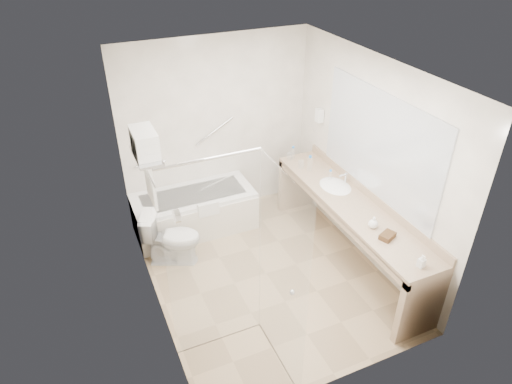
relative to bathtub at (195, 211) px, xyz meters
name	(u,v)px	position (x,y,z in m)	size (l,w,h in m)	color
floor	(266,273)	(0.50, -1.24, -0.28)	(3.20, 3.20, 0.00)	tan
ceiling	(269,71)	(0.50, -1.24, 2.22)	(2.60, 3.20, 0.10)	white
wall_back	(217,129)	(0.50, 0.36, 0.97)	(2.60, 0.10, 2.50)	white
wall_front	(352,281)	(0.50, -2.84, 0.97)	(2.60, 0.10, 2.50)	white
wall_left	(147,214)	(-0.80, -1.24, 0.97)	(0.10, 3.20, 2.50)	white
wall_right	(368,163)	(1.80, -1.24, 0.97)	(0.10, 3.20, 2.50)	white
bathtub	(195,211)	(0.00, 0.00, 0.00)	(1.60, 0.73, 0.59)	white
grab_bar_short	(150,164)	(-0.45, 0.32, 0.67)	(0.03, 0.03, 0.40)	silver
grab_bar_long	(214,131)	(0.45, 0.32, 0.97)	(0.03, 0.03, 0.60)	silver
shower_enclosure	(247,268)	(-0.13, -2.16, 0.79)	(0.96, 0.91, 2.11)	silver
towel_shelf	(146,150)	(-0.67, -0.89, 1.48)	(0.24, 0.55, 0.81)	silver
vanity_counter	(349,217)	(1.52, -1.39, 0.36)	(0.55, 2.70, 0.95)	tan
sink	(335,188)	(1.55, -0.99, 0.54)	(0.40, 0.52, 0.14)	white
faucet	(346,178)	(1.70, -0.99, 0.65)	(0.03, 0.03, 0.14)	silver
mirror	(379,145)	(1.79, -1.39, 1.27)	(0.02, 2.00, 1.20)	silver
hairdryer_unit	(319,115)	(1.75, -0.19, 1.17)	(0.08, 0.10, 0.18)	white
toilet	(172,238)	(-0.45, -0.54, 0.07)	(0.39, 0.70, 0.68)	white
amenity_basket	(387,236)	(1.48, -2.11, 0.60)	(0.17, 0.12, 0.06)	#4C341B
soap_bottle_a	(421,264)	(1.50, -2.60, 0.61)	(0.06, 0.14, 0.06)	white
soap_bottle_b	(373,223)	(1.46, -1.89, 0.63)	(0.11, 0.14, 0.11)	white
water_bottle_left	(330,176)	(1.55, -0.87, 0.65)	(0.05, 0.05, 0.17)	silver
water_bottle_mid	(310,164)	(1.46, -0.51, 0.67)	(0.07, 0.07, 0.21)	silver
water_bottle_right	(293,153)	(1.41, -0.14, 0.66)	(0.06, 0.06, 0.19)	silver
drinking_glass_near	(290,156)	(1.36, -0.14, 0.62)	(0.08, 0.08, 0.10)	silver
drinking_glass_far	(301,164)	(1.39, -0.40, 0.62)	(0.08, 0.08, 0.10)	silver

